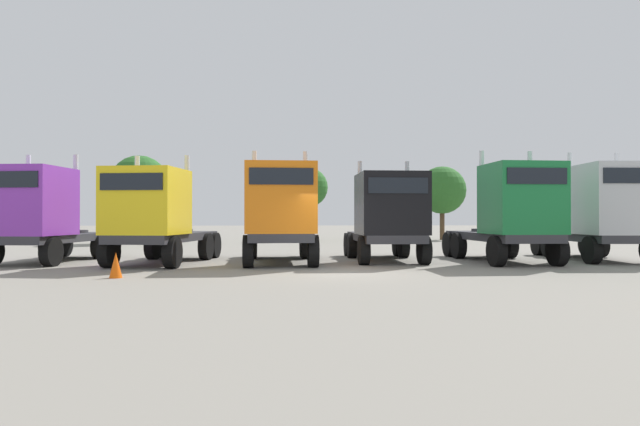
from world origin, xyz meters
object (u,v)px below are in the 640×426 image
(semi_truck_orange, at_px, (280,213))
(traffic_cone_mid, at_px, (116,265))
(semi_truck_green, at_px, (513,213))
(semi_truck_black, at_px, (388,215))
(semi_truck_silver, at_px, (605,211))
(semi_truck_yellow, at_px, (155,215))
(semi_truck_purple, at_px, (40,214))

(semi_truck_orange, bearing_deg, traffic_cone_mid, -49.97)
(semi_truck_orange, distance_m, semi_truck_green, 8.55)
(semi_truck_orange, height_order, semi_truck_black, semi_truck_orange)
(semi_truck_green, bearing_deg, semi_truck_black, -104.01)
(semi_truck_orange, relative_size, semi_truck_black, 1.12)
(semi_truck_black, height_order, semi_truck_silver, semi_truck_silver)
(semi_truck_green, bearing_deg, semi_truck_yellow, -92.78)
(semi_truck_orange, height_order, semi_truck_silver, semi_truck_silver)
(semi_truck_purple, relative_size, semi_truck_silver, 1.03)
(semi_truck_yellow, height_order, semi_truck_silver, semi_truck_silver)
(semi_truck_yellow, height_order, traffic_cone_mid, semi_truck_yellow)
(semi_truck_purple, xyz_separation_m, semi_truck_orange, (8.89, -0.83, 0.03))
(semi_truck_green, distance_m, traffic_cone_mid, 13.78)
(semi_truck_yellow, bearing_deg, semi_truck_silver, 100.50)
(semi_truck_black, bearing_deg, semi_truck_purple, -91.10)
(traffic_cone_mid, bearing_deg, semi_truck_purple, 131.34)
(semi_truck_green, height_order, traffic_cone_mid, semi_truck_green)
(semi_truck_silver, bearing_deg, semi_truck_yellow, -85.82)
(semi_truck_purple, relative_size, semi_truck_black, 1.06)
(traffic_cone_mid, bearing_deg, semi_truck_black, 30.10)
(semi_truck_silver, bearing_deg, semi_truck_orange, -85.20)
(semi_truck_black, xyz_separation_m, semi_truck_green, (4.47, -0.89, 0.09))
(semi_truck_silver, bearing_deg, semi_truck_green, -78.07)
(semi_truck_yellow, bearing_deg, semi_truck_black, 104.05)
(semi_truck_green, xyz_separation_m, traffic_cone_mid, (-13.07, -4.10, -1.51))
(semi_truck_black, xyz_separation_m, traffic_cone_mid, (-8.60, -4.98, -1.42))
(semi_truck_orange, relative_size, semi_truck_green, 1.03)
(semi_truck_purple, height_order, semi_truck_silver, semi_truck_silver)
(semi_truck_purple, bearing_deg, semi_truck_green, 94.16)
(semi_truck_green, distance_m, semi_truck_silver, 3.99)
(semi_truck_green, relative_size, traffic_cone_mid, 8.74)
(semi_truck_purple, relative_size, semi_truck_yellow, 0.96)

